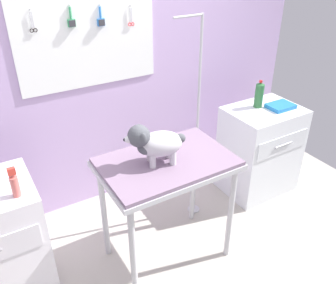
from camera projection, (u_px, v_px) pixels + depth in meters
ground at (187, 274)px, 2.78m from camera, size 4.40×4.00×0.04m
rear_wall_panel at (110, 80)px, 3.14m from camera, size 4.00×0.11×2.30m
grooming_table at (167, 172)px, 2.54m from camera, size 0.94×0.62×0.91m
grooming_arm at (196, 132)px, 2.99m from camera, size 0.30×0.11×1.79m
dog at (154, 143)px, 2.38m from camera, size 0.41×0.26×0.30m
cabinet_right at (259, 150)px, 3.51m from camera, size 0.68×0.54×0.87m
shampoo_bottle at (15, 184)px, 2.15m from camera, size 0.05×0.05×0.20m
soda_bottle at (259, 95)px, 3.28m from camera, size 0.08×0.08×0.26m
supply_tray at (281, 106)px, 3.31m from camera, size 0.24×0.18×0.04m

